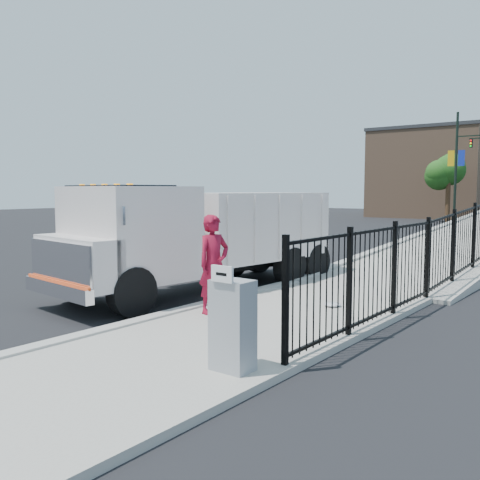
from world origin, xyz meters
The scene contains 11 objects.
ground centered at (0.00, 0.00, 0.00)m, with size 120.00×120.00×0.00m, color black.
sidewalk centered at (1.93, -2.00, 0.06)m, with size 3.55×12.00×0.12m, color #9E998E.
curb centered at (0.00, -2.00, 0.08)m, with size 0.30×12.00×0.16m, color #ADAAA3.
truck centered at (-1.50, 1.74, 1.53)m, with size 3.38×8.15×2.71m.
worker centered at (0.68, -0.16, 1.11)m, with size 0.72×0.47×1.97m, color maroon.
utility_cabinet centered at (3.10, -2.62, 0.75)m, with size 0.55×0.40×1.25m, color gray.
arrow_sign centered at (3.10, -2.84, 1.48)m, with size 0.35×0.04×0.22m, color white.
debris centered at (2.30, 1.81, 0.16)m, with size 0.36×0.36×0.09m, color silver.
light_pole_0 centered at (-3.24, 31.21, 4.36)m, with size 3.78×0.22×8.00m.
tree_0 centered at (-5.09, 34.89, 3.94)m, with size 2.50×2.50×5.25m.
building centered at (-9.00, 44.00, 4.00)m, with size 10.00×10.00×8.00m, color #8C664C.
Camera 1 is at (7.53, -8.22, 2.59)m, focal length 40.00 mm.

